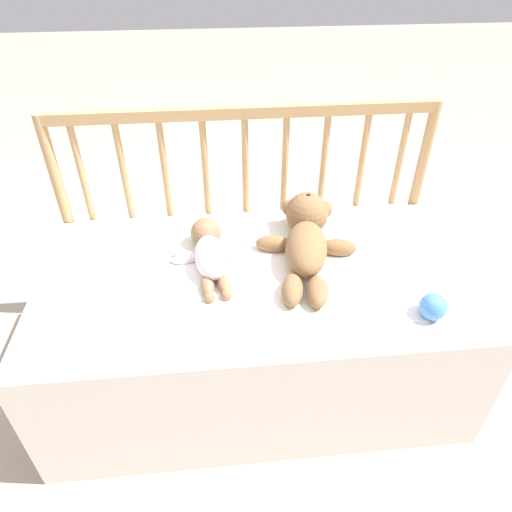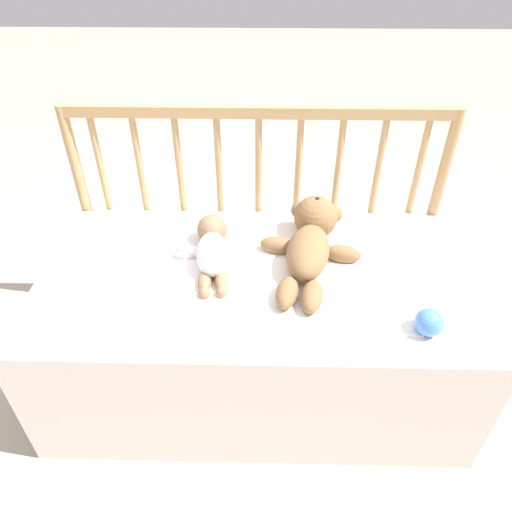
# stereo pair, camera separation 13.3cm
# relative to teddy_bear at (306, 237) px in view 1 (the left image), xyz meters

# --- Properties ---
(ground_plane) EXTENTS (12.00, 12.00, 0.00)m
(ground_plane) POSITION_rel_teddy_bear_xyz_m (-0.17, -0.09, -0.51)
(ground_plane) COLOR tan
(crib_mattress) EXTENTS (1.29, 0.68, 0.45)m
(crib_mattress) POSITION_rel_teddy_bear_xyz_m (-0.17, -0.09, -0.28)
(crib_mattress) COLOR white
(crib_mattress) RESTS_ON ground_plane
(crib_rail) EXTENTS (1.29, 0.04, 0.83)m
(crib_rail) POSITION_rel_teddy_bear_xyz_m (-0.17, 0.27, 0.08)
(crib_rail) COLOR tan
(crib_rail) RESTS_ON ground_plane
(blanket) EXTENTS (0.78, 0.56, 0.01)m
(blanket) POSITION_rel_teddy_bear_xyz_m (-0.12, -0.06, -0.06)
(blanket) COLOR white
(blanket) RESTS_ON crib_mattress
(teddy_bear) EXTENTS (0.32, 0.48, 0.14)m
(teddy_bear) POSITION_rel_teddy_bear_xyz_m (0.00, 0.00, 0.00)
(teddy_bear) COLOR olive
(teddy_bear) RESTS_ON crib_mattress
(baby) EXTENTS (0.24, 0.34, 0.10)m
(baby) POSITION_rel_teddy_bear_xyz_m (-0.30, -0.03, -0.02)
(baby) COLOR white
(baby) RESTS_ON crib_mattress
(toy_ball) EXTENTS (0.07, 0.07, 0.07)m
(toy_ball) POSITION_rel_teddy_bear_xyz_m (0.28, -0.32, -0.02)
(toy_ball) COLOR #4C8CDB
(toy_ball) RESTS_ON crib_mattress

